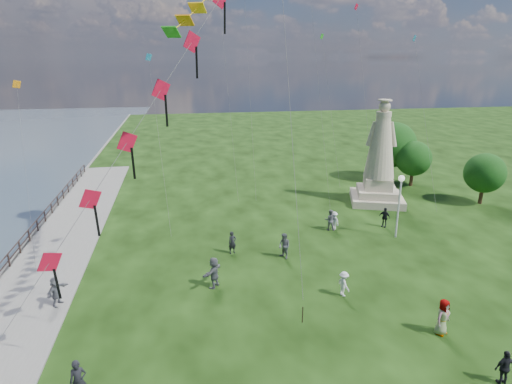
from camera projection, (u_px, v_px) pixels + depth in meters
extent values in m
cube|color=slate|center=(29.00, 297.00, 24.00)|extent=(5.00, 60.00, 0.10)
cylinder|color=black|center=(9.00, 261.00, 27.23)|extent=(0.11, 0.11, 1.00)
cylinder|color=black|center=(20.00, 248.00, 29.11)|extent=(0.11, 0.11, 1.00)
cylinder|color=black|center=(29.00, 236.00, 30.98)|extent=(0.11, 0.11, 1.00)
cylinder|color=black|center=(38.00, 226.00, 32.86)|extent=(0.11, 0.11, 1.00)
cylinder|color=black|center=(45.00, 217.00, 34.74)|extent=(0.11, 0.11, 1.00)
cylinder|color=black|center=(52.00, 209.00, 36.62)|extent=(0.11, 0.11, 1.00)
cylinder|color=black|center=(58.00, 201.00, 38.49)|extent=(0.11, 0.11, 1.00)
cylinder|color=black|center=(63.00, 195.00, 40.37)|extent=(0.11, 0.11, 1.00)
cylinder|color=black|center=(68.00, 189.00, 42.25)|extent=(0.11, 0.11, 1.00)
cylinder|color=black|center=(73.00, 183.00, 44.12)|extent=(0.11, 0.11, 1.00)
cylinder|color=black|center=(77.00, 178.00, 46.00)|extent=(0.11, 0.11, 1.00)
cylinder|color=black|center=(81.00, 173.00, 47.88)|extent=(0.11, 0.11, 1.00)
cylinder|color=black|center=(84.00, 169.00, 49.76)|extent=(0.11, 0.11, 1.00)
cube|color=tan|center=(376.00, 199.00, 39.79)|extent=(5.85, 5.85, 0.66)
cube|color=tan|center=(377.00, 192.00, 39.60)|extent=(4.46, 4.46, 0.66)
cube|color=tan|center=(378.00, 183.00, 39.33)|extent=(3.06, 3.06, 1.10)
cylinder|color=tan|center=(384.00, 114.00, 37.45)|extent=(1.67, 1.67, 0.44)
sphere|color=tan|center=(385.00, 106.00, 37.24)|extent=(1.01, 1.01, 1.01)
cylinder|color=tan|center=(385.00, 100.00, 37.08)|extent=(1.21, 1.21, 0.11)
cylinder|color=silver|center=(398.00, 209.00, 31.45)|extent=(0.13, 0.13, 4.44)
sphere|color=white|center=(402.00, 178.00, 30.74)|extent=(0.44, 0.44, 0.44)
cylinder|color=#382314|center=(412.00, 177.00, 44.70)|extent=(0.36, 0.36, 1.80)
sphere|color=#14390F|center=(414.00, 158.00, 44.09)|extent=(3.61, 3.61, 3.61)
cylinder|color=#382314|center=(481.00, 194.00, 39.21)|extent=(0.36, 0.36, 1.79)
sphere|color=#14390F|center=(485.00, 173.00, 38.61)|extent=(3.59, 3.59, 3.59)
cylinder|color=#382314|center=(391.00, 169.00, 46.71)|extent=(0.36, 0.36, 2.42)
sphere|color=#14390F|center=(393.00, 145.00, 45.89)|extent=(4.84, 4.84, 4.84)
imported|color=black|center=(78.00, 381.00, 16.61)|extent=(0.72, 0.55, 1.76)
imported|color=#595960|center=(284.00, 246.00, 28.48)|extent=(0.86, 1.00, 1.75)
imported|color=silver|center=(344.00, 284.00, 24.01)|extent=(0.68, 1.03, 1.47)
imported|color=black|center=(505.00, 368.00, 17.46)|extent=(0.92, 0.47, 1.57)
imported|color=#595960|center=(443.00, 317.00, 20.61)|extent=(1.06, 0.92, 1.85)
imported|color=#595960|center=(56.00, 293.00, 22.92)|extent=(1.26, 1.67, 1.66)
imported|color=black|center=(232.00, 243.00, 29.23)|extent=(0.67, 0.54, 1.58)
imported|color=#595960|center=(330.00, 220.00, 33.16)|extent=(0.93, 0.72, 1.68)
imported|color=silver|center=(334.00, 221.00, 33.30)|extent=(0.84, 1.07, 1.47)
imported|color=black|center=(385.00, 217.00, 33.83)|extent=(0.96, 1.04, 1.61)
imported|color=#595960|center=(214.00, 272.00, 24.88)|extent=(1.63, 1.83, 1.87)
cube|color=red|center=(50.00, 262.00, 16.98)|extent=(0.87, 0.64, 1.03)
cube|color=black|center=(57.00, 284.00, 17.20)|extent=(0.10, 0.28, 1.48)
cube|color=red|center=(90.00, 199.00, 17.82)|extent=(0.87, 0.64, 1.03)
cube|color=black|center=(97.00, 221.00, 18.04)|extent=(0.10, 0.28, 1.48)
cube|color=red|center=(127.00, 142.00, 18.66)|extent=(0.87, 0.64, 1.03)
cube|color=black|center=(133.00, 164.00, 18.88)|extent=(0.10, 0.28, 1.48)
cube|color=red|center=(161.00, 90.00, 19.50)|extent=(0.87, 0.64, 1.03)
cube|color=black|center=(166.00, 111.00, 19.72)|extent=(0.10, 0.28, 1.48)
cube|color=red|center=(192.00, 42.00, 20.34)|extent=(0.87, 0.64, 1.03)
cube|color=black|center=(197.00, 63.00, 20.56)|extent=(0.10, 0.28, 1.48)
cube|color=black|center=(225.00, 18.00, 21.40)|extent=(0.10, 0.28, 1.48)
cylinder|color=black|center=(303.00, 315.00, 21.63)|extent=(0.06, 0.06, 0.90)
cube|color=yellow|center=(197.00, 8.00, 13.83)|extent=(0.64, 0.68, 0.29)
cube|color=orange|center=(185.00, 20.00, 13.40)|extent=(0.62, 0.67, 0.30)
cube|color=#218F1A|center=(171.00, 32.00, 12.96)|extent=(0.60, 0.66, 0.31)
cube|color=#17668A|center=(149.00, 57.00, 32.73)|extent=(0.51, 0.39, 0.57)
cylinder|color=#595959|center=(160.00, 146.00, 32.40)|extent=(1.02, 5.02, 12.86)
cylinder|color=#595959|center=(320.00, 104.00, 37.02)|extent=(1.02, 5.02, 17.98)
cube|color=red|center=(356.00, 7.00, 38.95)|extent=(0.51, 0.39, 0.57)
cylinder|color=#595959|center=(366.00, 105.00, 39.28)|extent=(1.02, 5.02, 17.25)
cylinder|color=#595959|center=(228.00, 91.00, 39.04)|extent=(1.02, 5.02, 19.90)
cube|color=#218F1A|center=(322.00, 36.00, 44.15)|extent=(0.51, 0.39, 0.57)
cylinder|color=#595959|center=(331.00, 112.00, 44.13)|extent=(1.02, 5.02, 14.91)
cube|color=orange|center=(17.00, 84.00, 28.27)|extent=(0.51, 0.39, 0.57)
cylinder|color=#595959|center=(26.00, 175.00, 27.68)|extent=(1.02, 5.02, 11.15)
cylinder|color=#595959|center=(245.00, 13.00, 37.37)|extent=(1.02, 5.02, 33.08)
cube|color=#17668A|center=(414.00, 38.00, 37.38)|extent=(0.51, 0.39, 0.57)
cylinder|color=#595959|center=(426.00, 125.00, 37.29)|extent=(1.02, 5.02, 14.45)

